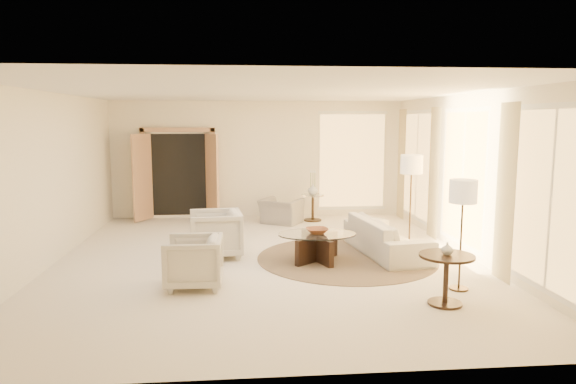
{
  "coord_description": "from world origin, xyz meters",
  "views": [
    {
      "loc": [
        -0.39,
        -8.43,
        2.35
      ],
      "look_at": [
        0.4,
        0.4,
        1.1
      ],
      "focal_mm": 32.0,
      "sensor_mm": 36.0,
      "label": 1
    }
  ],
  "objects": [
    {
      "name": "room",
      "position": [
        0.0,
        0.0,
        1.4
      ],
      "size": [
        7.04,
        8.04,
        2.83
      ],
      "color": "silver",
      "rests_on": "ground"
    },
    {
      "name": "windows_right",
      "position": [
        3.45,
        0.1,
        1.35
      ],
      "size": [
        0.1,
        6.4,
        2.4
      ],
      "primitive_type": null,
      "color": "#F3BA61",
      "rests_on": "room"
    },
    {
      "name": "window_back_corner",
      "position": [
        2.3,
        3.95,
        1.35
      ],
      "size": [
        1.7,
        0.1,
        2.4
      ],
      "primitive_type": null,
      "color": "#F3BA61",
      "rests_on": "room"
    },
    {
      "name": "curtains_right",
      "position": [
        3.4,
        1.0,
        1.3
      ],
      "size": [
        0.06,
        5.2,
        2.6
      ],
      "primitive_type": null,
      "color": "tan",
      "rests_on": "room"
    },
    {
      "name": "french_doors",
      "position": [
        -1.9,
        3.82,
        1.07
      ],
      "size": [
        1.95,
        0.66,
        2.16
      ],
      "color": "tan",
      "rests_on": "room"
    },
    {
      "name": "area_rug",
      "position": [
        1.37,
        -0.02,
        0.01
      ],
      "size": [
        3.72,
        3.72,
        0.01
      ],
      "primitive_type": "cylinder",
      "rotation": [
        0.0,
        0.0,
        -0.25
      ],
      "color": "#3C2C1F",
      "rests_on": "room"
    },
    {
      "name": "sofa",
      "position": [
        2.12,
        0.21,
        0.31
      ],
      "size": [
        1.13,
        2.25,
        0.63
      ],
      "primitive_type": "imported",
      "rotation": [
        0.0,
        0.0,
        1.71
      ],
      "color": "beige",
      "rests_on": "room"
    },
    {
      "name": "armchair_left",
      "position": [
        -0.87,
        0.3,
        0.44
      ],
      "size": [
        0.89,
        0.94,
        0.89
      ],
      "primitive_type": "imported",
      "rotation": [
        0.0,
        0.0,
        -1.47
      ],
      "color": "beige",
      "rests_on": "room"
    },
    {
      "name": "armchair_right",
      "position": [
        -1.09,
        -1.31,
        0.4
      ],
      "size": [
        0.74,
        0.79,
        0.8
      ],
      "primitive_type": "imported",
      "rotation": [
        0.0,
        0.0,
        -1.59
      ],
      "color": "beige",
      "rests_on": "room"
    },
    {
      "name": "accent_chair",
      "position": [
        0.48,
        3.08,
        0.38
      ],
      "size": [
        1.03,
        0.91,
        0.75
      ],
      "primitive_type": "imported",
      "rotation": [
        0.0,
        0.0,
        2.62
      ],
      "color": "gray",
      "rests_on": "room"
    },
    {
      "name": "coffee_table",
      "position": [
        0.83,
        -0.17,
        0.3
      ],
      "size": [
        1.59,
        1.59,
        0.48
      ],
      "rotation": [
        0.0,
        0.0,
        -0.26
      ],
      "color": "black",
      "rests_on": "room"
    },
    {
      "name": "end_table",
      "position": [
        2.18,
        -2.32,
        0.45
      ],
      "size": [
        0.69,
        0.69,
        0.66
      ],
      "rotation": [
        0.0,
        0.0,
        -0.08
      ],
      "color": "black",
      "rests_on": "room"
    },
    {
      "name": "side_table",
      "position": [
        1.24,
        3.32,
        0.38
      ],
      "size": [
        0.54,
        0.54,
        0.63
      ],
      "rotation": [
        0.0,
        0.0,
        -0.24
      ],
      "color": "#312519",
      "rests_on": "room"
    },
    {
      "name": "floor_lamp_near",
      "position": [
        2.77,
        0.88,
        1.45
      ],
      "size": [
        0.41,
        0.41,
        1.7
      ],
      "rotation": [
        0.0,
        0.0,
        0.24
      ],
      "color": "#312519",
      "rests_on": "room"
    },
    {
      "name": "floor_lamp_far",
      "position": [
        2.6,
        -1.77,
        1.31
      ],
      "size": [
        0.37,
        0.37,
        1.54
      ],
      "rotation": [
        0.0,
        0.0,
        -0.24
      ],
      "color": "#312519",
      "rests_on": "room"
    },
    {
      "name": "bowl",
      "position": [
        0.83,
        -0.17,
        0.52
      ],
      "size": [
        0.4,
        0.4,
        0.09
      ],
      "primitive_type": "imported",
      "rotation": [
        0.0,
        0.0,
        0.09
      ],
      "color": "brown",
      "rests_on": "coffee_table"
    },
    {
      "name": "end_vase",
      "position": [
        2.18,
        -2.32,
        0.73
      ],
      "size": [
        0.2,
        0.2,
        0.16
      ],
      "primitive_type": "imported",
      "rotation": [
        0.0,
        0.0,
        -0.33
      ],
      "color": "silver",
      "rests_on": "end_table"
    },
    {
      "name": "side_vase",
      "position": [
        1.24,
        3.32,
        0.74
      ],
      "size": [
        0.31,
        0.31,
        0.25
      ],
      "primitive_type": "imported",
      "rotation": [
        0.0,
        0.0,
        -0.38
      ],
      "color": "silver",
      "rests_on": "side_table"
    }
  ]
}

